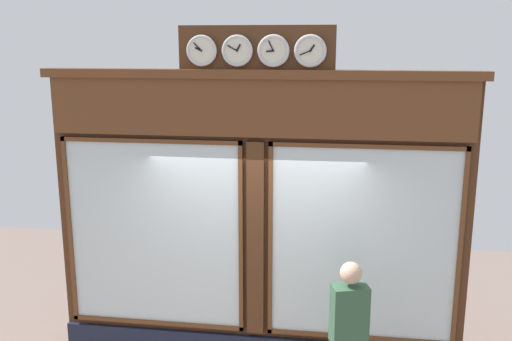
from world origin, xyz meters
TOP-DOWN VIEW (x-y plane):
  - shop_facade at (-0.00, -0.12)m, footprint 4.97×0.42m
  - pedestrian at (-1.09, 0.98)m, footprint 0.41×0.31m

SIDE VIEW (x-z plane):
  - pedestrian at x=-1.09m, z-range 0.09..1.78m
  - shop_facade at x=0.00m, z-range -0.21..3.77m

